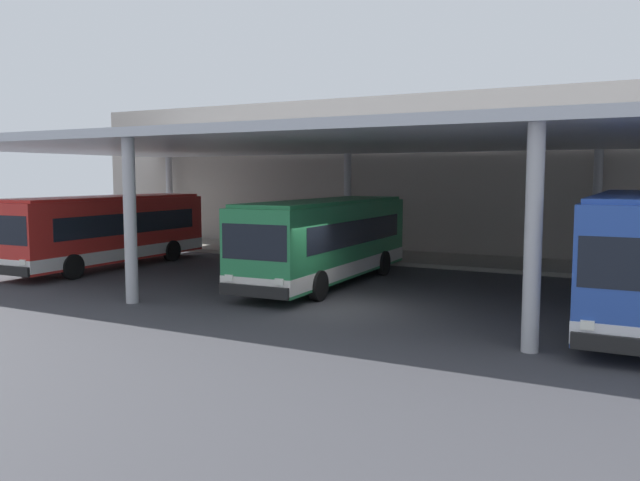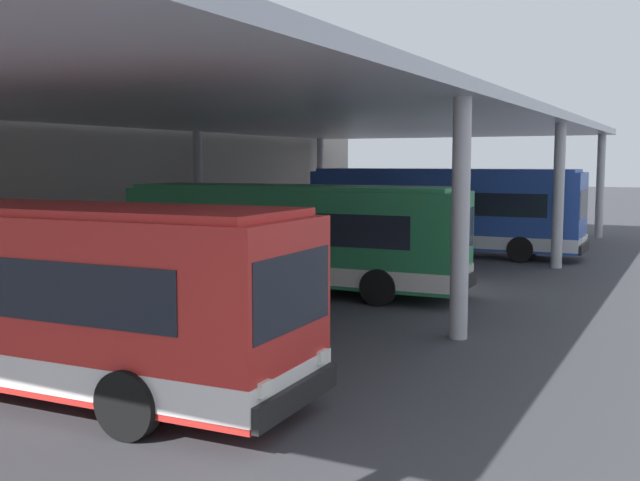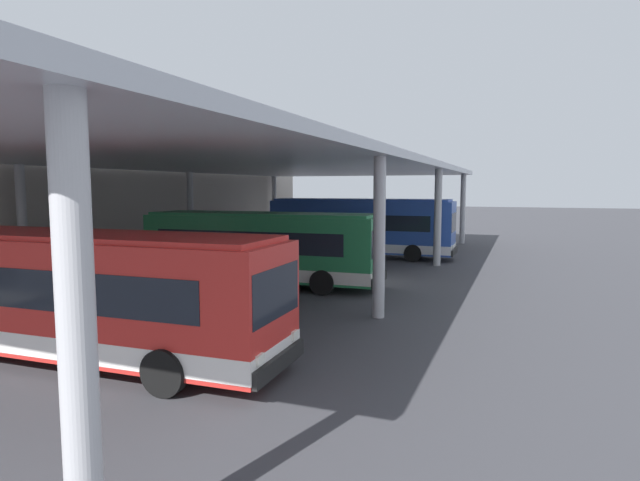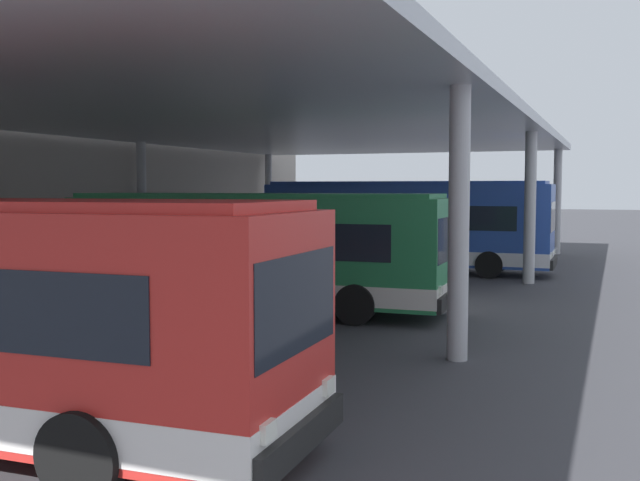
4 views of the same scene
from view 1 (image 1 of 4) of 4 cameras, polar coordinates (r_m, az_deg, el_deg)
The scene contains 8 objects.
ground_plane at distance 20.10m, azimuth 1.68°, elevation -5.92°, with size 200.00×200.00×0.00m, color #3D3D42.
platform_kerb at distance 30.92m, azimuth 11.38°, elevation -1.76°, with size 42.00×4.50×0.18m, color gray.
station_building_facade at distance 33.80m, azimuth 13.10°, elevation 5.72°, with size 48.00×1.60×8.28m, color #ADA399.
canopy_shelter at distance 24.77m, azimuth 7.43°, elevation 8.58°, with size 40.00×17.00×5.55m.
bus_nearest_bay at distance 30.16m, azimuth -18.26°, elevation 0.87°, with size 2.96×10.61×3.17m.
bus_second_bay at distance 24.26m, azimuth 0.59°, elevation 0.05°, with size 2.99×10.61×3.17m.
bench_waiting at distance 34.59m, azimuth -3.12°, elevation 0.08°, with size 1.80×0.45×0.92m.
trash_bin at distance 32.56m, azimuth 1.63°, elevation -0.24°, with size 0.52×0.52×0.98m.
Camera 1 is at (8.71, -17.65, 4.05)m, focal length 36.13 mm.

